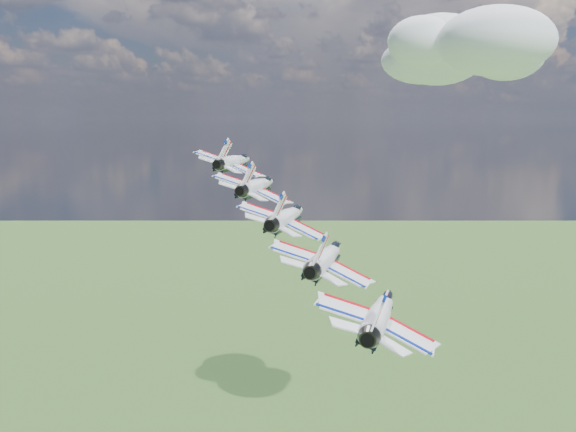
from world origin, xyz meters
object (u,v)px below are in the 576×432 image
at_px(jet_1, 258,185).
at_px(jet_4, 381,312).
at_px(jet_3, 327,256).
at_px(jet_0, 235,161).
at_px(jet_2, 288,216).

relative_size(jet_1, jet_4, 1.00).
xyz_separation_m(jet_3, jet_4, (7.52, -8.55, -2.50)).
relative_size(jet_0, jet_1, 1.00).
bearing_deg(jet_1, jet_3, -54.17).
xyz_separation_m(jet_0, jet_4, (30.10, -34.22, -9.99)).
xyz_separation_m(jet_1, jet_4, (22.57, -25.66, -7.49)).
height_order(jet_2, jet_4, jet_2).
bearing_deg(jet_4, jet_3, 125.83).
bearing_deg(jet_2, jet_3, -54.17).
height_order(jet_1, jet_2, jet_1).
xyz_separation_m(jet_1, jet_3, (15.05, -17.11, -4.99)).
xyz_separation_m(jet_0, jet_1, (7.52, -8.55, -2.50)).
relative_size(jet_2, jet_4, 1.00).
bearing_deg(jet_1, jet_4, -54.17).
bearing_deg(jet_2, jet_4, -54.17).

